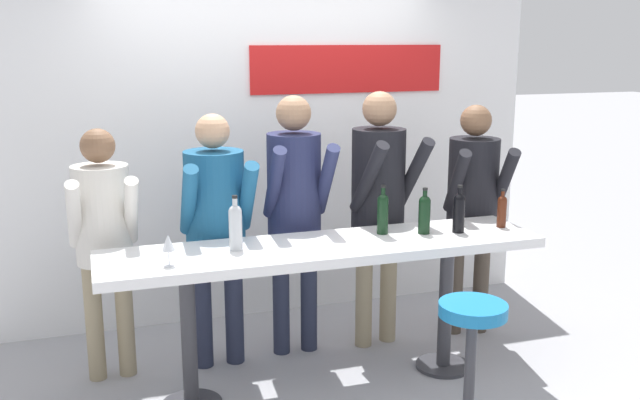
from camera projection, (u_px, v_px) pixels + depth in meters
ground_plane at (324, 386)px, 4.47m from camera, size 40.00×40.00×0.00m
back_wall at (268, 136)px, 5.43m from camera, size 4.27×0.12×2.79m
tasting_table at (325, 265)px, 4.29m from camera, size 2.67×0.60×0.93m
bar_stool at (471, 349)px, 3.82m from camera, size 0.38×0.38×0.76m
person_far_left at (103, 228)px, 4.37m from camera, size 0.41×0.51×1.60m
person_left at (215, 215)px, 4.54m from camera, size 0.46×0.54×1.67m
person_center_left at (295, 197)px, 4.72m from camera, size 0.44×0.55×1.77m
person_center at (379, 191)px, 4.86m from camera, size 0.49×0.60×1.79m
person_center_right at (473, 195)px, 5.06m from camera, size 0.49×0.59×1.68m
wine_bottle_0 at (424, 212)px, 4.46m from camera, size 0.07×0.07×0.29m
wine_bottle_1 at (383, 212)px, 4.46m from camera, size 0.07×0.07×0.31m
wine_bottle_2 at (459, 211)px, 4.49m from camera, size 0.08×0.08×0.31m
wine_bottle_3 at (502, 210)px, 4.62m from camera, size 0.06×0.06×0.25m
wine_bottle_4 at (235, 225)px, 4.11m from camera, size 0.08×0.08×0.32m
wine_glass_0 at (168, 244)px, 3.82m from camera, size 0.07×0.07×0.18m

